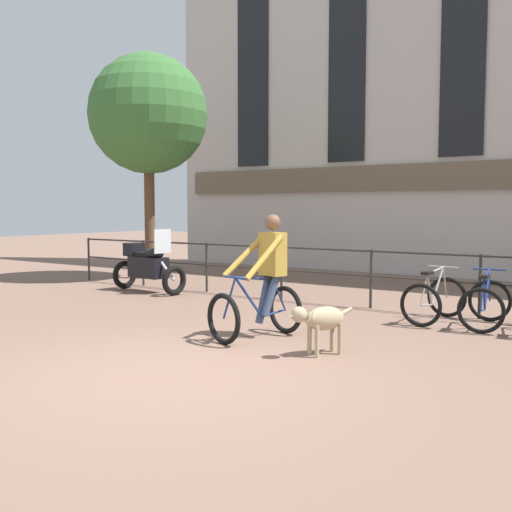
# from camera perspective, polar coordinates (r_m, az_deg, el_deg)

# --- Properties ---
(ground_plane) EXTENTS (60.00, 60.00, 0.00)m
(ground_plane) POSITION_cam_1_polar(r_m,az_deg,el_deg) (6.59, -7.71, -11.16)
(ground_plane) COLOR #7A5B4C
(canal_railing) EXTENTS (15.05, 0.05, 1.05)m
(canal_railing) POSITION_cam_1_polar(r_m,az_deg,el_deg) (10.84, 10.90, -1.19)
(canal_railing) COLOR #2D2B28
(canal_railing) RESTS_ON ground_plane
(building_facade) EXTENTS (18.00, 0.72, 11.40)m
(building_facade) POSITION_cam_1_polar(r_m,az_deg,el_deg) (16.73, 19.43, 17.78)
(building_facade) COLOR beige
(building_facade) RESTS_ON ground_plane
(cyclist_with_bike) EXTENTS (0.97, 1.31, 1.70)m
(cyclist_with_bike) POSITION_cam_1_polar(r_m,az_deg,el_deg) (8.23, 0.70, -2.54)
(cyclist_with_bike) COLOR black
(cyclist_with_bike) RESTS_ON ground_plane
(dog) EXTENTS (0.52, 0.86, 0.62)m
(dog) POSITION_cam_1_polar(r_m,az_deg,el_deg) (7.32, 6.16, -6.05)
(dog) COLOR tan
(dog) RESTS_ON ground_plane
(parked_motorcycle) EXTENTS (1.82, 0.81, 1.35)m
(parked_motorcycle) POSITION_cam_1_polar(r_m,az_deg,el_deg) (12.95, -10.27, -0.91)
(parked_motorcycle) COLOR black
(parked_motorcycle) RESTS_ON ground_plane
(parked_bicycle_near_lamp) EXTENTS (0.74, 1.16, 0.86)m
(parked_bicycle_near_lamp) POSITION_cam_1_polar(r_m,az_deg,el_deg) (9.81, 16.61, -3.97)
(parked_bicycle_near_lamp) COLOR black
(parked_bicycle_near_lamp) RESTS_ON ground_plane
(parked_bicycle_mid_left) EXTENTS (0.78, 1.18, 0.86)m
(parked_bicycle_mid_left) POSITION_cam_1_polar(r_m,az_deg,el_deg) (9.61, 21.02, -4.26)
(parked_bicycle_mid_left) COLOR black
(parked_bicycle_mid_left) RESTS_ON ground_plane
(tree_canalside_left) EXTENTS (2.97, 2.97, 5.62)m
(tree_canalside_left) POSITION_cam_1_polar(r_m,az_deg,el_deg) (15.58, -10.22, 13.09)
(tree_canalside_left) COLOR brown
(tree_canalside_left) RESTS_ON ground_plane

